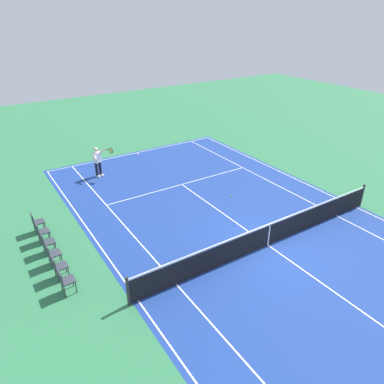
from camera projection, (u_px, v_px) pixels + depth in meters
The scene contains 12 objects.
ground_plane at pixel (268, 245), 13.92m from camera, with size 60.00×60.00×0.00m, color #2D7247.
court_slab at pixel (268, 245), 13.92m from camera, with size 24.20×11.40×0.00m, color navy.
court_line_markings at pixel (268, 245), 13.92m from camera, with size 23.85×11.05×0.01m.
tennis_net at pixel (269, 234), 13.70m from camera, with size 0.10×11.70×1.08m.
tennis_player_near at pixel (98, 160), 19.23m from camera, with size 0.93×0.92×1.70m.
tennis_ball at pixel (231, 196), 17.49m from camera, with size 0.07×0.07×0.07m, color #CCE01E.
spectator_chair_0 at pixel (65, 280), 11.36m from camera, with size 0.44×0.44×0.88m.
spectator_chair_1 at pixel (58, 266), 11.99m from camera, with size 0.44×0.44×0.88m.
spectator_chair_2 at pixel (52, 253), 12.62m from camera, with size 0.44×0.44×0.88m.
spectator_chair_3 at pixel (46, 241), 13.24m from camera, with size 0.44×0.44×0.88m.
spectator_chair_4 at pixel (41, 231), 13.87m from camera, with size 0.44×0.44×0.88m.
spectator_chair_5 at pixel (36, 221), 14.50m from camera, with size 0.44×0.44×0.88m.
Camera 1 is at (-8.05, 8.67, 8.16)m, focal length 33.62 mm.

